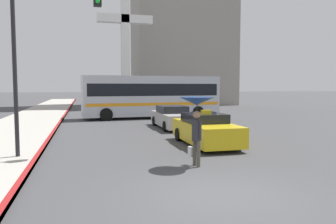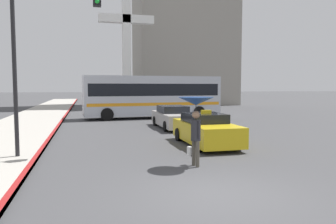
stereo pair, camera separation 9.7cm
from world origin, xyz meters
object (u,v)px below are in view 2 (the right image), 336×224
at_px(sedan_red, 173,117).
at_px(pedestrian_with_umbrella, 196,109).
at_px(monument_cross, 126,38).
at_px(city_bus, 153,95).
at_px(traffic_light, 47,32).
at_px(taxi, 206,130).

relative_size(sedan_red, pedestrian_with_umbrella, 2.15).
distance_m(pedestrian_with_umbrella, monument_cross, 28.23).
relative_size(city_bus, traffic_light, 1.72).
bearing_deg(city_bus, monument_cross, -0.06).
height_order(taxi, pedestrian_with_umbrella, pedestrian_with_umbrella).
bearing_deg(sedan_red, pedestrian_with_umbrella, 79.12).
height_order(sedan_red, monument_cross, monument_cross).
height_order(city_bus, monument_cross, monument_cross).
xyz_separation_m(sedan_red, monument_cross, (-0.68, 17.86, 7.31)).
bearing_deg(pedestrian_with_umbrella, taxi, -40.28).
height_order(city_bus, traffic_light, traffic_light).
relative_size(city_bus, monument_cross, 0.79).
relative_size(taxi, pedestrian_with_umbrella, 1.97).
xyz_separation_m(taxi, traffic_light, (-6.31, -1.23, 3.76)).
bearing_deg(traffic_light, sedan_red, 48.53).
xyz_separation_m(sedan_red, traffic_light, (-6.49, -7.35, 3.78)).
height_order(sedan_red, traffic_light, traffic_light).
distance_m(taxi, sedan_red, 6.11).
bearing_deg(traffic_light, monument_cross, 77.02).
bearing_deg(monument_cross, pedestrian_with_umbrella, -92.45).
height_order(taxi, city_bus, city_bus).
xyz_separation_m(taxi, pedestrian_with_umbrella, (-1.68, -3.56, 1.17)).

